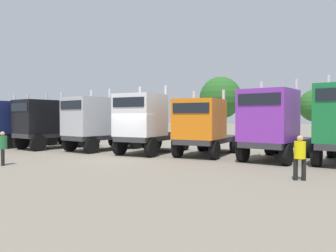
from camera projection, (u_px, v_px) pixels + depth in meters
The scene contains 12 objects.
ground at pixel (127, 158), 18.65m from camera, with size 200.00×200.00×0.00m, color gray.
semi_truck_navy at pixel (13, 124), 25.44m from camera, with size 3.76×6.51×4.05m.
semi_truck_black at pixel (45, 123), 23.89m from camera, with size 3.93×6.39×4.08m.
semi_truck_silver at pixel (94, 124), 22.39m from camera, with size 4.00×6.77×4.18m.
semi_truck_white at pixel (145, 123), 20.37m from camera, with size 2.93×5.89×4.26m.
semi_truck_orange at pixel (204, 126), 19.37m from camera, with size 2.93×6.27×3.90m.
semi_truck_purple at pixel (272, 124), 17.20m from camera, with size 3.89×6.57×4.27m.
visitor_in_hivis at pixel (300, 155), 12.00m from camera, with size 0.47×0.47×1.63m.
visitor_with_camera at pixel (3, 146), 15.74m from camera, with size 0.56×0.56×1.61m.
oak_far_left at pixel (120, 107), 39.18m from camera, with size 3.35×3.35×5.14m.
oak_far_centre at pixel (221, 98), 34.80m from camera, with size 4.40×4.40×6.52m.
oak_far_right at pixel (316, 106), 33.62m from camera, with size 3.31×3.31×5.11m.
Camera 1 is at (9.53, -16.13, 2.29)m, focal length 35.53 mm.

